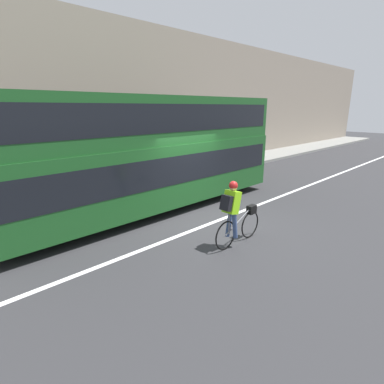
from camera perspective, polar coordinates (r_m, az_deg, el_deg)
ground_plane at (r=9.21m, az=3.88°, el=-5.52°), size 80.00×80.00×0.00m
road_center_line at (r=9.14m, az=4.37°, el=-5.66°), size 50.00×0.14×0.01m
sidewalk_curb at (r=13.34m, az=-14.05°, el=1.18°), size 60.00×2.49×0.16m
building_facade at (r=14.17m, az=-18.02°, el=16.04°), size 60.00×0.30×7.15m
bus at (r=9.87m, az=-8.44°, el=8.11°), size 9.95×2.50×3.69m
cyclist_on_bike at (r=7.38m, az=8.15°, el=-3.70°), size 1.74×0.32×1.68m
trash_bin at (r=12.46m, az=-19.88°, el=2.01°), size 0.44×0.44×0.83m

